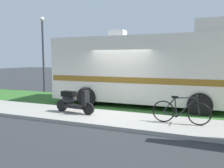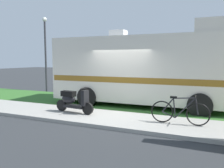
# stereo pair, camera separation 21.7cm
# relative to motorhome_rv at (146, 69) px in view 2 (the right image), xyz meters

# --- Properties ---
(ground_plane) EXTENTS (80.00, 80.00, 0.00)m
(ground_plane) POSITION_rel_motorhome_rv_xyz_m (-0.70, -1.68, -1.70)
(ground_plane) COLOR #2D3033
(sidewalk) EXTENTS (24.00, 2.00, 0.12)m
(sidewalk) POSITION_rel_motorhome_rv_xyz_m (-0.70, -2.88, -1.64)
(sidewalk) COLOR #9E9B93
(sidewalk) RESTS_ON ground
(grass_strip) EXTENTS (24.00, 3.40, 0.08)m
(grass_strip) POSITION_rel_motorhome_rv_xyz_m (-0.70, -0.18, -1.66)
(grass_strip) COLOR #336628
(grass_strip) RESTS_ON ground
(motorhome_rv) EXTENTS (7.98, 2.79, 3.57)m
(motorhome_rv) POSITION_rel_motorhome_rv_xyz_m (0.00, 0.00, 0.00)
(motorhome_rv) COLOR silver
(motorhome_rv) RESTS_ON ground
(scooter) EXTENTS (1.67, 0.50, 0.97)m
(scooter) POSITION_rel_motorhome_rv_xyz_m (-2.02, -2.79, -1.12)
(scooter) COLOR black
(scooter) RESTS_ON ground
(bicycle) EXTENTS (1.76, 0.52, 0.90)m
(bicycle) POSITION_rel_motorhome_rv_xyz_m (1.85, -2.80, -1.19)
(bicycle) COLOR black
(bicycle) RESTS_ON ground
(pickup_truck_near) EXTENTS (5.32, 2.25, 1.73)m
(pickup_truck_near) POSITION_rel_motorhome_rv_xyz_m (-0.42, 4.24, -0.77)
(pickup_truck_near) COLOR #B7B29E
(pickup_truck_near) RESTS_ON ground
(street_lamp_post) EXTENTS (0.28, 0.28, 4.76)m
(street_lamp_post) POSITION_rel_motorhome_rv_xyz_m (-7.13, 1.92, 1.15)
(street_lamp_post) COLOR #333338
(street_lamp_post) RESTS_ON ground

